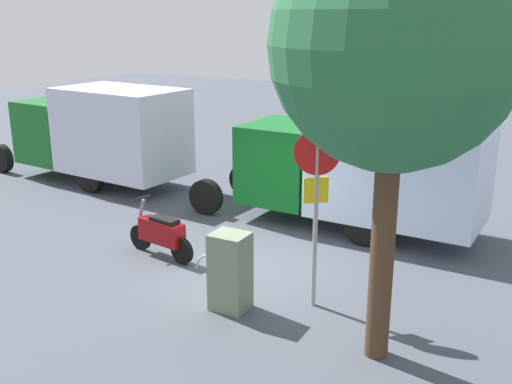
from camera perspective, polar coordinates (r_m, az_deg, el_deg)
ground_plane at (r=12.49m, az=-0.88°, el=-6.71°), size 60.00×60.00×0.00m
box_truck_near at (r=14.21m, az=9.57°, el=2.51°), size 7.01×2.29×2.72m
box_truck_far at (r=18.59m, az=-14.66°, el=5.70°), size 6.86×2.40×2.89m
motorcycle at (r=12.75m, az=-8.96°, el=-3.90°), size 1.81×0.57×1.20m
stop_sign at (r=10.06m, az=5.71°, el=0.05°), size 0.71×0.33×3.13m
street_tree at (r=8.22m, az=13.09°, el=13.23°), size 3.34×3.34×6.22m
utility_cabinet at (r=10.40m, az=-2.46°, el=-7.54°), size 0.65×0.57×1.38m
bike_rack_hoop at (r=11.99m, az=-4.21°, el=-7.78°), size 0.85×0.12×0.85m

